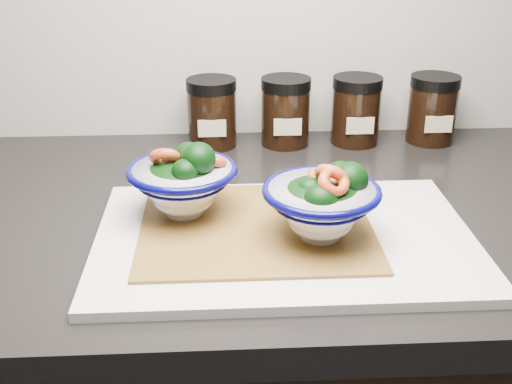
{
  "coord_description": "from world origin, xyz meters",
  "views": [
    {
      "loc": [
        -0.07,
        0.67,
        1.28
      ],
      "look_at": [
        -0.04,
        1.37,
        0.96
      ],
      "focal_mm": 45.0,
      "sensor_mm": 36.0,
      "label": 1
    }
  ],
  "objects": [
    {
      "name": "bowl_left",
      "position": [
        -0.12,
        1.4,
        0.96
      ],
      "size": [
        0.14,
        0.14,
        0.1
      ],
      "rotation": [
        0.0,
        0.0,
        0.24
      ],
      "color": "white",
      "rests_on": "bamboo_mat"
    },
    {
      "name": "bamboo_mat",
      "position": [
        -0.04,
        1.37,
        0.91
      ],
      "size": [
        0.28,
        0.24,
        0.0
      ],
      "primitive_type": "cube",
      "color": "#A27530",
      "rests_on": "cutting_board"
    },
    {
      "name": "spice_jar_a",
      "position": [
        -0.09,
        1.69,
        0.96
      ],
      "size": [
        0.08,
        0.08,
        0.11
      ],
      "color": "black",
      "rests_on": "countertop"
    },
    {
      "name": "cutting_board",
      "position": [
        -0.0,
        1.35,
        0.91
      ],
      "size": [
        0.45,
        0.3,
        0.01
      ],
      "primitive_type": "cube",
      "color": "silver",
      "rests_on": "countertop"
    },
    {
      "name": "spice_jar_d",
      "position": [
        0.28,
        1.69,
        0.96
      ],
      "size": [
        0.08,
        0.08,
        0.11
      ],
      "color": "black",
      "rests_on": "countertop"
    },
    {
      "name": "spice_jar_b",
      "position": [
        0.03,
        1.69,
        0.96
      ],
      "size": [
        0.08,
        0.08,
        0.11
      ],
      "color": "black",
      "rests_on": "countertop"
    },
    {
      "name": "countertop",
      "position": [
        0.0,
        1.45,
        0.88
      ],
      "size": [
        3.5,
        0.6,
        0.04
      ],
      "primitive_type": "cube",
      "color": "black",
      "rests_on": "cabinet"
    },
    {
      "name": "spice_jar_c",
      "position": [
        0.15,
        1.69,
        0.96
      ],
      "size": [
        0.08,
        0.08,
        0.11
      ],
      "color": "black",
      "rests_on": "countertop"
    },
    {
      "name": "bowl_right",
      "position": [
        0.04,
        1.33,
        0.96
      ],
      "size": [
        0.14,
        0.14,
        0.1
      ],
      "rotation": [
        0.0,
        0.0,
        -0.12
      ],
      "color": "white",
      "rests_on": "bamboo_mat"
    }
  ]
}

